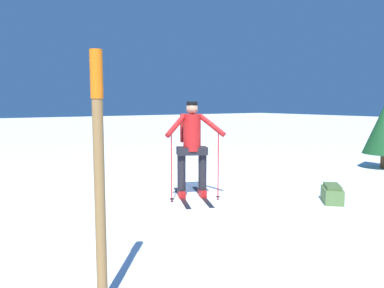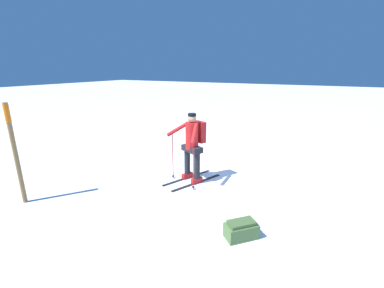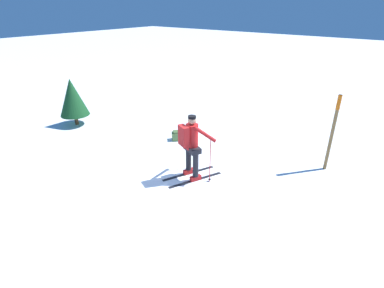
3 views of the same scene
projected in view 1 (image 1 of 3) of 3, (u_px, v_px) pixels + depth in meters
ground_plane at (213, 187)px, 7.65m from camera, size 80.00×80.00×0.00m
skier at (192, 143)px, 6.79m from camera, size 1.18×1.62×1.75m
dropped_backpack at (332, 194)px, 6.49m from camera, size 0.60×0.60×0.32m
trail_marker at (99, 162)px, 3.06m from camera, size 0.10×0.10×2.15m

